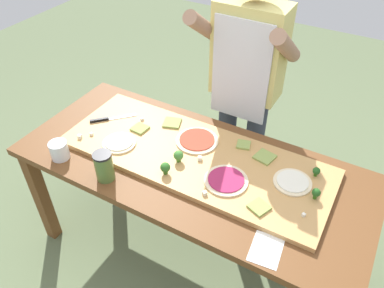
{
  "coord_description": "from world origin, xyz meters",
  "views": [
    {
      "loc": [
        0.73,
        -1.28,
        2.15
      ],
      "look_at": [
        -0.03,
        0.05,
        0.86
      ],
      "focal_mm": 35.72,
      "sensor_mm": 36.0,
      "label": 1
    }
  ],
  "objects_px": {
    "pizza_whole_beet_magenta": "(226,180)",
    "cook_center": "(246,79)",
    "cheese_crumble_d": "(142,119)",
    "recipe_note": "(266,249)",
    "pizza_whole_cheese_artichoke": "(119,143)",
    "broccoli_floret_back_mid": "(178,156)",
    "prep_table": "(192,176)",
    "broccoli_floret_front_right": "(316,193)",
    "chefs_knife": "(106,119)",
    "broccoli_floret_front_left": "(165,168)",
    "pizza_slice_far_right": "(140,128)",
    "pizza_whole_white_garlic": "(292,182)",
    "cheese_crumble_e": "(200,158)",
    "sauce_jar": "(104,166)",
    "pizza_slice_center": "(172,123)",
    "broccoli_floret_back_right": "(316,171)",
    "pizza_slice_far_left": "(265,157)",
    "pizza_slice_near_left": "(259,207)",
    "pizza_slice_near_right": "(244,145)",
    "flour_cup": "(59,151)",
    "cheese_crumble_a": "(91,134)",
    "cheese_crumble_b": "(205,193)",
    "pizza_whole_tomato_red": "(197,140)",
    "cheese_crumble_f": "(80,137)"
  },
  "relations": [
    {
      "from": "pizza_slice_far_left",
      "to": "pizza_slice_far_right",
      "type": "distance_m",
      "value": 0.72
    },
    {
      "from": "cheese_crumble_d",
      "to": "recipe_note",
      "type": "distance_m",
      "value": 1.07
    },
    {
      "from": "flour_cup",
      "to": "pizza_whole_tomato_red",
      "type": "bearing_deg",
      "value": 37.61
    },
    {
      "from": "recipe_note",
      "to": "cheese_crumble_f",
      "type": "bearing_deg",
      "value": 172.42
    },
    {
      "from": "pizza_slice_far_left",
      "to": "cheese_crumble_b",
      "type": "relative_size",
      "value": 4.91
    },
    {
      "from": "chefs_knife",
      "to": "recipe_note",
      "type": "bearing_deg",
      "value": -17.54
    },
    {
      "from": "prep_table",
      "to": "pizza_slice_far_right",
      "type": "height_order",
      "value": "pizza_slice_far_right"
    },
    {
      "from": "pizza_whole_tomato_red",
      "to": "pizza_slice_center",
      "type": "relative_size",
      "value": 2.44
    },
    {
      "from": "cheese_crumble_a",
      "to": "cheese_crumble_e",
      "type": "distance_m",
      "value": 0.64
    },
    {
      "from": "pizza_whole_cheese_artichoke",
      "to": "pizza_slice_far_left",
      "type": "bearing_deg",
      "value": 21.29
    },
    {
      "from": "pizza_whole_white_garlic",
      "to": "recipe_note",
      "type": "height_order",
      "value": "pizza_whole_white_garlic"
    },
    {
      "from": "pizza_whole_white_garlic",
      "to": "pizza_slice_near_left",
      "type": "bearing_deg",
      "value": -109.52
    },
    {
      "from": "cheese_crumble_e",
      "to": "cheese_crumble_f",
      "type": "height_order",
      "value": "same"
    },
    {
      "from": "cheese_crumble_f",
      "to": "sauce_jar",
      "type": "distance_m",
      "value": 0.35
    },
    {
      "from": "broccoli_floret_front_left",
      "to": "cheese_crumble_a",
      "type": "relative_size",
      "value": 4.22
    },
    {
      "from": "cheese_crumble_b",
      "to": "pizza_whole_white_garlic",
      "type": "bearing_deg",
      "value": 39.67
    },
    {
      "from": "flour_cup",
      "to": "recipe_note",
      "type": "bearing_deg",
      "value": -0.18
    },
    {
      "from": "pizza_whole_cheese_artichoke",
      "to": "pizza_whole_beet_magenta",
      "type": "bearing_deg",
      "value": 2.73
    },
    {
      "from": "pizza_slice_near_right",
      "to": "pizza_slice_center",
      "type": "relative_size",
      "value": 0.74
    },
    {
      "from": "pizza_whole_beet_magenta",
      "to": "broccoli_floret_back_mid",
      "type": "bearing_deg",
      "value": 177.92
    },
    {
      "from": "cheese_crumble_f",
      "to": "prep_table",
      "type": "bearing_deg",
      "value": 13.93
    },
    {
      "from": "pizza_slice_near_right",
      "to": "broccoli_floret_front_right",
      "type": "xyz_separation_m",
      "value": [
        0.44,
        -0.19,
        0.03
      ]
    },
    {
      "from": "cheese_crumble_a",
      "to": "recipe_note",
      "type": "bearing_deg",
      "value": -10.41
    },
    {
      "from": "pizza_slice_center",
      "to": "broccoli_floret_back_right",
      "type": "height_order",
      "value": "broccoli_floret_back_right"
    },
    {
      "from": "prep_table",
      "to": "broccoli_floret_front_right",
      "type": "height_order",
      "value": "broccoli_floret_front_right"
    },
    {
      "from": "recipe_note",
      "to": "pizza_slice_near_right",
      "type": "bearing_deg",
      "value": 122.36
    },
    {
      "from": "broccoli_floret_back_right",
      "to": "flour_cup",
      "type": "height_order",
      "value": "flour_cup"
    },
    {
      "from": "cook_center",
      "to": "pizza_whole_beet_magenta",
      "type": "bearing_deg",
      "value": -73.3
    },
    {
      "from": "broccoli_floret_back_mid",
      "to": "pizza_slice_near_left",
      "type": "bearing_deg",
      "value": -10.46
    },
    {
      "from": "pizza_whole_cheese_artichoke",
      "to": "broccoli_floret_back_mid",
      "type": "relative_size",
      "value": 2.82
    },
    {
      "from": "cheese_crumble_d",
      "to": "prep_table",
      "type": "bearing_deg",
      "value": -19.78
    },
    {
      "from": "pizza_slice_far_left",
      "to": "flour_cup",
      "type": "relative_size",
      "value": 0.96
    },
    {
      "from": "broccoli_floret_front_left",
      "to": "recipe_note",
      "type": "relative_size",
      "value": 0.4
    },
    {
      "from": "pizza_slice_far_left",
      "to": "recipe_note",
      "type": "height_order",
      "value": "pizza_slice_far_left"
    },
    {
      "from": "prep_table",
      "to": "sauce_jar",
      "type": "xyz_separation_m",
      "value": [
        -0.32,
        -0.31,
        0.17
      ]
    },
    {
      "from": "pizza_whole_beet_magenta",
      "to": "cook_center",
      "type": "relative_size",
      "value": 0.13
    },
    {
      "from": "pizza_slice_near_left",
      "to": "cheese_crumble_e",
      "type": "distance_m",
      "value": 0.42
    },
    {
      "from": "chefs_knife",
      "to": "broccoli_floret_front_left",
      "type": "distance_m",
      "value": 0.59
    },
    {
      "from": "cheese_crumble_a",
      "to": "sauce_jar",
      "type": "distance_m",
      "value": 0.34
    },
    {
      "from": "broccoli_floret_front_left",
      "to": "recipe_note",
      "type": "height_order",
      "value": "broccoli_floret_front_left"
    },
    {
      "from": "pizza_whole_white_garlic",
      "to": "cheese_crumble_e",
      "type": "xyz_separation_m",
      "value": [
        -0.47,
        -0.08,
        0.0
      ]
    },
    {
      "from": "pizza_whole_cheese_artichoke",
      "to": "pizza_slice_far_right",
      "type": "bearing_deg",
      "value": 82.05
    },
    {
      "from": "pizza_whole_white_garlic",
      "to": "cheese_crumble_f",
      "type": "distance_m",
      "value": 1.17
    },
    {
      "from": "broccoli_floret_front_right",
      "to": "cheese_crumble_b",
      "type": "height_order",
      "value": "broccoli_floret_front_right"
    },
    {
      "from": "pizza_slice_far_left",
      "to": "broccoli_floret_front_right",
      "type": "distance_m",
      "value": 0.34
    },
    {
      "from": "cheese_crumble_d",
      "to": "cheese_crumble_e",
      "type": "distance_m",
      "value": 0.48
    },
    {
      "from": "pizza_whole_tomato_red",
      "to": "pizza_whole_cheese_artichoke",
      "type": "height_order",
      "value": "same"
    },
    {
      "from": "prep_table",
      "to": "cheese_crumble_e",
      "type": "xyz_separation_m",
      "value": [
        0.04,
        0.02,
        0.13
      ]
    },
    {
      "from": "pizza_slice_far_left",
      "to": "broccoli_floret_back_mid",
      "type": "relative_size",
      "value": 1.44
    },
    {
      "from": "pizza_slice_far_right",
      "to": "recipe_note",
      "type": "distance_m",
      "value": 1.0
    }
  ]
}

